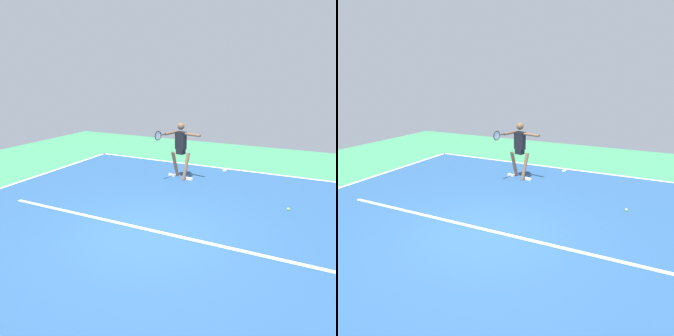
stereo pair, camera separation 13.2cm
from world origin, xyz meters
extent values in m
plane|color=#388456|center=(0.00, 0.00, 0.00)|extent=(20.37, 20.37, 0.00)
cube|color=navy|center=(0.00, 0.00, 0.00)|extent=(11.00, 11.57, 0.00)
cube|color=white|center=(0.00, -5.73, 0.00)|extent=(11.00, 0.10, 0.01)
cube|color=white|center=(0.00, -0.19, 0.00)|extent=(8.25, 0.10, 0.01)
cube|color=white|center=(0.00, -5.53, 0.00)|extent=(0.10, 0.30, 0.01)
cylinder|color=brown|center=(0.83, -3.93, 0.42)|extent=(0.19, 0.38, 0.88)
cube|color=white|center=(0.70, -3.91, 0.04)|extent=(0.26, 0.15, 0.07)
cylinder|color=brown|center=(1.26, -4.03, 0.42)|extent=(0.19, 0.38, 0.88)
cube|color=white|center=(1.39, -4.06, 0.04)|extent=(0.26, 0.15, 0.07)
cube|color=black|center=(1.05, -3.98, 0.91)|extent=(0.29, 0.25, 0.20)
cube|color=black|center=(1.05, -3.98, 1.25)|extent=(0.37, 0.25, 0.57)
sphere|color=brown|center=(1.05, -3.98, 1.71)|extent=(0.23, 0.23, 0.23)
cylinder|color=brown|center=(0.60, -3.88, 1.48)|extent=(0.57, 0.20, 0.08)
cylinder|color=brown|center=(1.27, -3.74, 1.51)|extent=(0.20, 0.57, 0.08)
cylinder|color=black|center=(1.36, -3.36, 1.51)|extent=(0.08, 0.22, 0.03)
torus|color=black|center=(1.41, -3.12, 1.51)|extent=(0.09, 0.29, 0.29)
cylinder|color=silver|center=(1.41, -3.12, 1.51)|extent=(0.06, 0.24, 0.25)
sphere|color=#C6E53D|center=(-2.49, -2.67, 0.03)|extent=(0.07, 0.07, 0.07)
camera|label=1|loc=(-3.17, 5.52, 3.24)|focal=35.28mm
camera|label=2|loc=(-3.29, 5.46, 3.24)|focal=35.28mm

